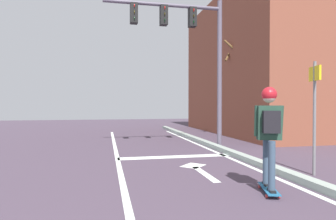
% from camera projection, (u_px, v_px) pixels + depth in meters
% --- Properties ---
extents(lane_line_center, '(0.12, 20.00, 0.01)m').
position_uv_depth(lane_line_center, '(122.00, 179.00, 5.69)').
color(lane_line_center, silver).
rests_on(lane_line_center, ground).
extents(lane_line_curbside, '(0.12, 20.00, 0.01)m').
position_uv_depth(lane_line_curbside, '(261.00, 171.00, 6.33)').
color(lane_line_curbside, silver).
rests_on(lane_line_curbside, ground).
extents(stop_bar, '(3.17, 0.40, 0.01)m').
position_uv_depth(stop_bar, '(175.00, 157.00, 8.10)').
color(stop_bar, silver).
rests_on(stop_bar, ground).
extents(lane_arrow_stem, '(0.16, 1.40, 0.01)m').
position_uv_depth(lane_arrow_stem, '(205.00, 174.00, 6.08)').
color(lane_arrow_stem, silver).
rests_on(lane_arrow_stem, ground).
extents(lane_arrow_head, '(0.71, 0.71, 0.01)m').
position_uv_depth(lane_arrow_head, '(193.00, 166.00, 6.92)').
color(lane_arrow_head, silver).
rests_on(lane_arrow_head, ground).
extents(curb_strip, '(0.24, 24.00, 0.14)m').
position_uv_depth(curb_strip, '(271.00, 168.00, 6.38)').
color(curb_strip, '#97A59C').
rests_on(curb_strip, ground).
extents(skateboard, '(0.43, 0.81, 0.08)m').
position_uv_depth(skateboard, '(269.00, 189.00, 4.77)').
color(skateboard, '#21618C').
rests_on(skateboard, ground).
extents(skater, '(0.45, 0.62, 1.68)m').
position_uv_depth(skater, '(269.00, 124.00, 4.73)').
color(skater, '#384D62').
rests_on(skater, skateboard).
extents(traffic_signal_mast, '(4.01, 0.34, 5.04)m').
position_uv_depth(traffic_signal_mast, '(187.00, 38.00, 9.67)').
color(traffic_signal_mast, '#5A5364').
rests_on(traffic_signal_mast, ground).
extents(street_sign_post, '(0.14, 0.44, 2.36)m').
position_uv_depth(street_sign_post, '(315.00, 101.00, 5.94)').
color(street_sign_post, slate).
rests_on(street_sign_post, ground).
extents(roadside_tree, '(1.13, 1.12, 4.51)m').
position_uv_depth(roadside_tree, '(235.00, 93.00, 13.00)').
color(roadside_tree, brown).
rests_on(roadside_tree, ground).
extents(building_block, '(10.36, 9.91, 6.95)m').
position_uv_depth(building_block, '(305.00, 68.00, 15.75)').
color(building_block, brown).
rests_on(building_block, ground).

